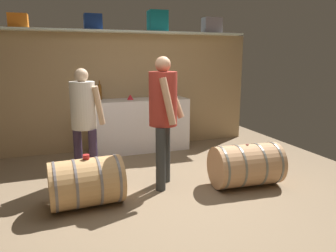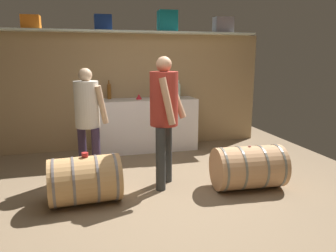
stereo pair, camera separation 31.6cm
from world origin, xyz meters
The scene contains 17 objects.
ground_plane centered at (0.00, 0.63, -0.01)m, with size 5.99×8.22×0.02m, color #856E53.
back_wall_panel centered at (0.00, 2.51, 1.03)m, with size 4.79×0.10×2.06m, color tan.
high_shelf_board centered at (0.00, 2.36, 2.07)m, with size 4.40×0.40×0.03m, color silver.
toolcase_orange centered at (-1.67, 2.36, 2.19)m, with size 0.28×0.22×0.21m, color orange.
toolcase_navy centered at (-0.54, 2.36, 2.22)m, with size 0.28×0.20×0.25m, color navy.
toolcase_teal centered at (0.57, 2.36, 2.27)m, with size 0.32×0.28×0.36m, color #117B88.
toolcase_grey centered at (1.64, 2.36, 2.23)m, with size 0.34×0.22×0.28m, color gray.
work_cabinet centered at (0.16, 2.19, 0.46)m, with size 1.73×0.52×0.93m, color silver.
wine_bottle_amber centered at (-0.48, 2.35, 1.07)m, with size 0.07×0.07×0.33m.
wine_bottle_clear centered at (0.70, 2.07, 1.07)m, with size 0.07×0.07×0.33m.
wine_glass centered at (0.55, 2.18, 1.01)m, with size 0.07×0.07×0.13m.
red_funnel centered at (0.02, 2.20, 0.97)m, with size 0.11×0.11×0.09m, color red.
wine_barrel_near centered at (-0.96, 0.24, 0.28)m, with size 0.82×0.59×0.56m.
wine_barrel_far centered at (1.06, 0.14, 0.28)m, with size 0.91×0.60×0.56m.
tasting_cup centered at (-0.94, 0.24, 0.58)m, with size 0.07×0.07×0.05m, color red.
winemaker_pouring centered at (0.05, 0.49, 1.02)m, with size 0.51×0.54×1.66m.
visitor_tasting centered at (-0.88, 0.97, 0.93)m, with size 0.46×0.49×1.51m.
Camera 2 is at (-0.92, -3.35, 1.65)m, focal length 34.35 mm.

